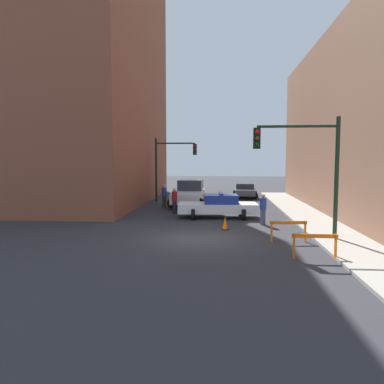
{
  "coord_description": "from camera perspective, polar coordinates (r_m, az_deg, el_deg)",
  "views": [
    {
      "loc": [
        1.01,
        -16.31,
        3.55
      ],
      "look_at": [
        -0.92,
        7.79,
        1.39
      ],
      "focal_mm": 35.0,
      "sensor_mm": 36.0,
      "label": 1
    }
  ],
  "objects": [
    {
      "name": "pedestrian_crossing",
      "position": [
        24.13,
        -2.67,
        -1.29
      ],
      "size": [
        0.51,
        0.51,
        1.66
      ],
      "rotation": [
        0.0,
        0.0,
        3.81
      ],
      "color": "black",
      "rests_on": "ground_plane"
    },
    {
      "name": "traffic_light_far",
      "position": [
        30.84,
        -3.47,
        4.81
      ],
      "size": [
        3.44,
        0.35,
        5.2
      ],
      "color": "black",
      "rests_on": "ground_plane"
    },
    {
      "name": "pedestrian_corner",
      "position": [
        27.42,
        -4.24,
        -0.53
      ],
      "size": [
        0.44,
        0.44,
        1.66
      ],
      "rotation": [
        0.0,
        0.0,
        3.38
      ],
      "color": "#382D23",
      "rests_on": "ground_plane"
    },
    {
      "name": "traffic_light_near",
      "position": [
        16.81,
        17.42,
        4.82
      ],
      "size": [
        3.64,
        0.35,
        5.2
      ],
      "color": "black",
      "rests_on": "sidewalk_right"
    },
    {
      "name": "ground_plane",
      "position": [
        16.72,
        1.02,
        -7.14
      ],
      "size": [
        120.0,
        120.0,
        0.0
      ],
      "primitive_type": "plane",
      "color": "#2D2D33"
    },
    {
      "name": "white_truck",
      "position": [
        28.27,
        -0.43,
        -0.26
      ],
      "size": [
        2.78,
        5.47,
        1.9
      ],
      "rotation": [
        0.0,
        0.0,
        -0.04
      ],
      "color": "silver",
      "rests_on": "ground_plane"
    },
    {
      "name": "police_car",
      "position": [
        22.51,
        4.04,
        -2.11
      ],
      "size": [
        4.8,
        2.54,
        1.52
      ],
      "rotation": [
        0.0,
        0.0,
        1.63
      ],
      "color": "white",
      "rests_on": "ground_plane"
    },
    {
      "name": "barrier_front",
      "position": [
        13.99,
        18.21,
        -7.24
      ],
      "size": [
        1.6,
        0.17,
        0.9
      ],
      "rotation": [
        0.0,
        0.0,
        0.01
      ],
      "color": "orange",
      "rests_on": "ground_plane"
    },
    {
      "name": "barrier_mid",
      "position": [
        16.53,
        14.48,
        -5.27
      ],
      "size": [
        1.6,
        0.32,
        0.9
      ],
      "rotation": [
        0.0,
        0.0,
        0.11
      ],
      "color": "orange",
      "rests_on": "ground_plane"
    },
    {
      "name": "traffic_cone",
      "position": [
        18.88,
        5.06,
        -4.76
      ],
      "size": [
        0.36,
        0.36,
        0.66
      ],
      "color": "black",
      "rests_on": "ground_plane"
    },
    {
      "name": "building_corner_left",
      "position": [
        34.16,
        -19.17,
        19.91
      ],
      "size": [
        14.0,
        20.0,
        24.87
      ],
      "color": "brown",
      "rests_on": "ground_plane"
    },
    {
      "name": "parked_car_near",
      "position": [
        34.46,
        8.08,
        0.27
      ],
      "size": [
        2.44,
        4.4,
        1.31
      ],
      "rotation": [
        0.0,
        0.0,
        -0.06
      ],
      "color": "#474C51",
      "rests_on": "ground_plane"
    },
    {
      "name": "sidewalk_right",
      "position": [
        17.47,
        21.92,
        -6.78
      ],
      "size": [
        2.4,
        44.0,
        0.12
      ],
      "color": "#9E998E",
      "rests_on": "ground_plane"
    },
    {
      "name": "pedestrian_sidewalk",
      "position": [
        20.5,
        10.76,
        -2.51
      ],
      "size": [
        0.42,
        0.42,
        1.66
      ],
      "rotation": [
        0.0,
        0.0,
        6.11
      ],
      "color": "#474C66",
      "rests_on": "ground_plane"
    }
  ]
}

